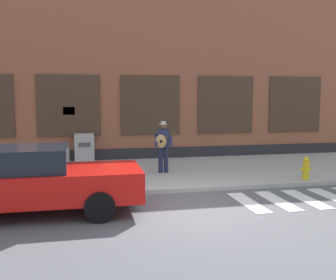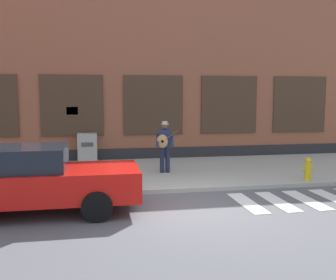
# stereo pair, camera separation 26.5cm
# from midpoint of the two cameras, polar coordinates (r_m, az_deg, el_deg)

# --- Properties ---
(ground_plane) EXTENTS (160.00, 160.00, 0.00)m
(ground_plane) POSITION_cam_midpoint_polar(r_m,az_deg,el_deg) (9.40, 4.89, -10.01)
(ground_plane) COLOR #56565B
(sidewalk) EXTENTS (28.00, 5.29, 0.12)m
(sidewalk) POSITION_cam_midpoint_polar(r_m,az_deg,el_deg) (13.39, 0.10, -4.70)
(sidewalk) COLOR #ADAAA3
(sidewalk) RESTS_ON ground
(building_backdrop) EXTENTS (28.00, 4.06, 7.53)m
(building_backdrop) POSITION_cam_midpoint_polar(r_m,az_deg,el_deg) (17.75, -2.68, 10.06)
(building_backdrop) COLOR #99563D
(building_backdrop) RESTS_ON ground
(crosswalk) EXTENTS (5.20, 1.90, 0.01)m
(crosswalk) POSITION_cam_midpoint_polar(r_m,az_deg,el_deg) (11.21, 23.64, -7.78)
(crosswalk) COLOR silver
(crosswalk) RESTS_ON ground
(red_car) EXTENTS (4.60, 1.99, 1.53)m
(red_car) POSITION_cam_midpoint_polar(r_m,az_deg,el_deg) (9.37, -18.11, -5.51)
(red_car) COLOR red
(red_car) RESTS_ON ground
(busker) EXTENTS (0.72, 0.60, 1.70)m
(busker) POSITION_cam_midpoint_polar(r_m,az_deg,el_deg) (12.87, 0.08, -0.54)
(busker) COLOR #1E233D
(busker) RESTS_ON sidewalk
(utility_box) EXTENTS (0.73, 0.66, 1.10)m
(utility_box) POSITION_cam_midpoint_polar(r_m,az_deg,el_deg) (15.24, -11.12, -1.12)
(utility_box) COLOR #ADADA8
(utility_box) RESTS_ON sidewalk
(fire_hydrant) EXTENTS (0.38, 0.20, 0.70)m
(fire_hydrant) POSITION_cam_midpoint_polar(r_m,az_deg,el_deg) (12.57, 20.22, -3.98)
(fire_hydrant) COLOR gold
(fire_hydrant) RESTS_ON sidewalk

